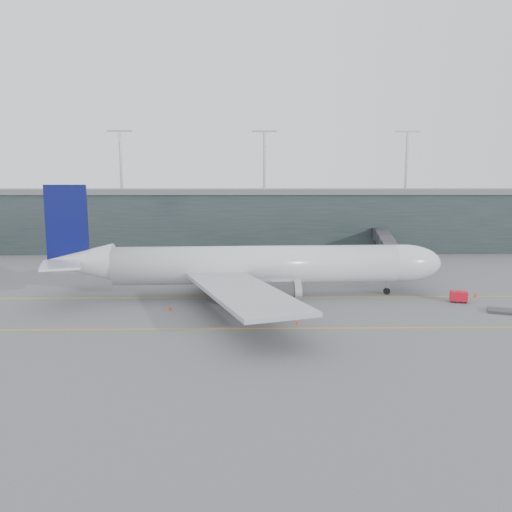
{
  "coord_description": "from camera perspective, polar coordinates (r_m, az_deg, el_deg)",
  "views": [
    {
      "loc": [
        0.6,
        -75.87,
        16.64
      ],
      "look_at": [
        1.97,
        -4.0,
        6.18
      ],
      "focal_mm": 35.0,
      "sensor_mm": 36.0,
      "label": 1
    }
  ],
  "objects": [
    {
      "name": "cone_wing_port",
      "position": [
        87.51,
        3.18,
        -2.48
      ],
      "size": [
        0.41,
        0.41,
        0.65
      ],
      "primitive_type": "cone",
      "color": "#FA550D",
      "rests_on": "ground"
    },
    {
      "name": "uld_b",
      "position": [
        88.99,
        -2.63,
        -1.87
      ],
      "size": [
        2.43,
        2.15,
        1.86
      ],
      "rotation": [
        0.0,
        0.0,
        0.29
      ],
      "color": "#38383D",
      "rests_on": "ground"
    },
    {
      "name": "ground",
      "position": [
        77.68,
        -1.51,
        -4.09
      ],
      "size": [
        320.0,
        320.0,
        0.0
      ],
      "primitive_type": "plane",
      "color": "#545458",
      "rests_on": "ground"
    },
    {
      "name": "uld_a",
      "position": [
        87.13,
        -3.82,
        -2.16
      ],
      "size": [
        2.28,
        2.1,
        1.67
      ],
      "rotation": [
        0.0,
        0.0,
        0.43
      ],
      "color": "#38383D",
      "rests_on": "ground"
    },
    {
      "name": "taxiline_lead_main",
      "position": [
        97.4,
        1.51,
        -1.55
      ],
      "size": [
        0.25,
        60.0,
        0.02
      ],
      "primitive_type": "cube",
      "color": "gold",
      "rests_on": "ground"
    },
    {
      "name": "uld_c",
      "position": [
        88.62,
        -1.49,
        -1.94
      ],
      "size": [
        2.19,
        1.88,
        1.76
      ],
      "rotation": [
        0.0,
        0.0,
        0.18
      ],
      "color": "#38383D",
      "rests_on": "ground"
    },
    {
      "name": "terminal",
      "position": [
        134.17,
        -1.35,
        4.42
      ],
      "size": [
        240.0,
        36.0,
        29.0
      ],
      "color": "#1E2929",
      "rests_on": "ground"
    },
    {
      "name": "main_aircraft",
      "position": [
        73.57,
        -0.29,
        -1.12
      ],
      "size": [
        58.81,
        55.25,
        16.5
      ],
      "rotation": [
        0.0,
        0.0,
        0.05
      ],
      "color": "silver",
      "rests_on": "ground"
    },
    {
      "name": "taxiline_b",
      "position": [
        58.3,
        -1.65,
        -8.3
      ],
      "size": [
        160.0,
        0.25,
        0.02
      ],
      "primitive_type": "cube",
      "color": "gold",
      "rests_on": "ground"
    },
    {
      "name": "cone_tail",
      "position": [
        67.24,
        -9.86,
        -5.83
      ],
      "size": [
        0.49,
        0.49,
        0.78
      ],
      "primitive_type": "cone",
      "color": "#E34C0C",
      "rests_on": "ground"
    },
    {
      "name": "jet_bridge",
      "position": [
        103.17,
        13.89,
        1.44
      ],
      "size": [
        11.72,
        43.92,
        6.38
      ],
      "rotation": [
        0.0,
        0.0,
        -0.21
      ],
      "color": "#2F2F34",
      "rests_on": "ground"
    },
    {
      "name": "cone_wing_stbd",
      "position": [
        60.4,
        4.79,
        -7.42
      ],
      "size": [
        0.41,
        0.41,
        0.65
      ],
      "primitive_type": "cone",
      "color": "#FF480E",
      "rests_on": "ground"
    },
    {
      "name": "cone_nose",
      "position": [
        80.69,
        23.82,
        -4.05
      ],
      "size": [
        0.5,
        0.5,
        0.8
      ],
      "primitive_type": "cone",
      "color": "#E34A0C",
      "rests_on": "ground"
    },
    {
      "name": "baggage_dolly",
      "position": [
        72.85,
        26.25,
        -5.63
      ],
      "size": [
        4.08,
        3.73,
        0.33
      ],
      "primitive_type": "cube",
      "rotation": [
        0.0,
        0.0,
        -0.4
      ],
      "color": "#333338",
      "rests_on": "ground"
    },
    {
      "name": "taxiline_a",
      "position": [
        73.77,
        -1.53,
        -4.75
      ],
      "size": [
        160.0,
        0.25,
        0.02
      ],
      "primitive_type": "cube",
      "color": "gold",
      "rests_on": "ground"
    },
    {
      "name": "gse_cart",
      "position": [
        76.23,
        22.15,
        -4.28
      ],
      "size": [
        2.62,
        2.07,
        1.56
      ],
      "rotation": [
        0.0,
        0.0,
        -0.3
      ],
      "color": "red",
      "rests_on": "ground"
    }
  ]
}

